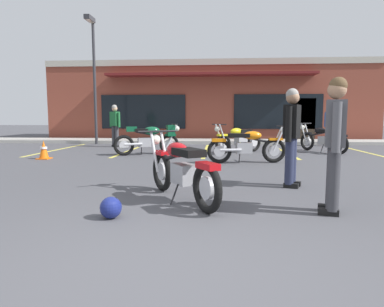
{
  "coord_description": "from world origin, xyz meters",
  "views": [
    {
      "loc": [
        0.41,
        -2.47,
        1.2
      ],
      "look_at": [
        -0.04,
        3.41,
        0.55
      ],
      "focal_mm": 31.25,
      "sensor_mm": 36.0,
      "label": 1
    }
  ],
  "objects": [
    {
      "name": "motorcycle_foreground_classic",
      "position": [
        -0.11,
        2.23,
        0.46
      ],
      "size": [
        1.36,
        1.86,
        0.98
      ],
      "color": "black",
      "rests_on": "ground_plane"
    },
    {
      "name": "painted_stall_lines",
      "position": [
        0.0,
        9.36,
        0.0
      ],
      "size": [
        10.97,
        4.8,
        0.01
      ],
      "color": "#DBCC4C",
      "rests_on": "ground_plane"
    },
    {
      "name": "person_by_back_row",
      "position": [
        5.02,
        11.63,
        0.95
      ],
      "size": [
        0.59,
        0.38,
        1.68
      ],
      "color": "black",
      "rests_on": "ground_plane"
    },
    {
      "name": "motorcycle_black_cruiser",
      "position": [
        3.97,
        9.16,
        0.46
      ],
      "size": [
        1.29,
        1.9,
        0.98
      ],
      "color": "black",
      "rests_on": "ground_plane"
    },
    {
      "name": "motorcycle_blue_standard",
      "position": [
        -1.7,
        7.94,
        0.53
      ],
      "size": [
        2.01,
        1.08,
        0.98
      ],
      "color": "black",
      "rests_on": "ground_plane"
    },
    {
      "name": "helmet_on_pavement",
      "position": [
        -0.84,
        1.3,
        0.13
      ],
      "size": [
        0.26,
        0.26,
        0.26
      ],
      "color": "navy",
      "rests_on": "ground_plane"
    },
    {
      "name": "ground_plane",
      "position": [
        0.0,
        4.16,
        0.0
      ],
      "size": [
        80.0,
        80.0,
        0.0
      ],
      "primitive_type": "plane",
      "color": "#47474C"
    },
    {
      "name": "traffic_cone",
      "position": [
        -4.53,
        6.64,
        0.26
      ],
      "size": [
        0.34,
        0.34,
        0.53
      ],
      "color": "orange",
      "rests_on": "ground_plane"
    },
    {
      "name": "person_in_black_shirt",
      "position": [
        -3.68,
        10.61,
        0.95
      ],
      "size": [
        0.55,
        0.43,
        1.68
      ],
      "color": "black",
      "rests_on": "ground_plane"
    },
    {
      "name": "motorcycle_silver_naked",
      "position": [
        1.11,
        8.7,
        0.46
      ],
      "size": [
        1.72,
        1.58,
        0.98
      ],
      "color": "black",
      "rests_on": "ground_plane"
    },
    {
      "name": "person_in_shorts_foreground",
      "position": [
        1.67,
        3.3,
        0.95
      ],
      "size": [
        0.38,
        0.59,
        1.68
      ],
      "color": "black",
      "rests_on": "ground_plane"
    },
    {
      "name": "parking_lot_lamp_post",
      "position": [
        -4.92,
        11.75,
        3.42
      ],
      "size": [
        0.24,
        0.76,
        5.33
      ],
      "color": "#2D2D33",
      "rests_on": "ground_plane"
    },
    {
      "name": "person_near_building",
      "position": [
        1.84,
        1.71,
        0.95
      ],
      "size": [
        0.35,
        0.6,
        1.68
      ],
      "color": "black",
      "rests_on": "ground_plane"
    },
    {
      "name": "brick_storefront_building",
      "position": [
        0.0,
        16.87,
        2.02
      ],
      "size": [
        16.79,
        5.96,
        4.03
      ],
      "color": "brown",
      "rests_on": "ground_plane"
    },
    {
      "name": "sidewalk_kerb",
      "position": [
        0.0,
        12.96,
        0.07
      ],
      "size": [
        22.0,
        1.8,
        0.14
      ],
      "primitive_type": "cube",
      "color": "#A8A59E",
      "rests_on": "ground_plane"
    },
    {
      "name": "motorcycle_red_sportbike",
      "position": [
        1.2,
        6.23,
        0.46
      ],
      "size": [
        2.1,
        0.76,
        0.98
      ],
      "color": "black",
      "rests_on": "ground_plane"
    }
  ]
}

